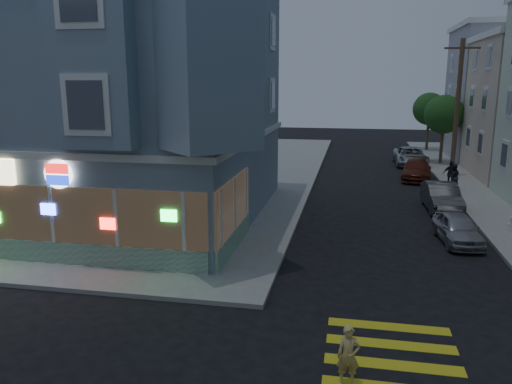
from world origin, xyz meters
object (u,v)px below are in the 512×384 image
(street_tree_far, at_px, (429,109))
(fire_hydrant, at_px, (512,223))
(pedestrian_b, at_px, (451,174))
(parked_car_a, at_px, (458,229))
(parked_car_d, at_px, (410,156))
(street_tree_near, at_px, (444,115))
(parked_car_b, at_px, (442,197))
(traffic_signal, at_px, (196,165))
(utility_pole, at_px, (457,107))
(pedestrian_a, at_px, (453,177))
(running_child, at_px, (348,356))
(parked_car_c, at_px, (416,170))

(street_tree_far, bearing_deg, fire_hydrant, -89.94)
(pedestrian_b, distance_m, parked_car_a, 11.00)
(parked_car_d, bearing_deg, pedestrian_b, -81.50)
(street_tree_near, height_order, parked_car_b, street_tree_near)
(parked_car_a, distance_m, traffic_signal, 11.09)
(parked_car_b, height_order, parked_car_d, parked_car_d)
(parked_car_d, xyz_separation_m, traffic_signal, (-9.67, -24.37, 2.99))
(utility_pole, height_order, parked_car_b, utility_pole)
(parked_car_b, bearing_deg, traffic_signal, -136.04)
(pedestrian_a, bearing_deg, parked_car_d, -92.73)
(pedestrian_b, relative_size, fire_hydrant, 2.30)
(street_tree_far, height_order, pedestrian_b, street_tree_far)
(parked_car_b, distance_m, parked_car_d, 14.33)
(parked_car_b, bearing_deg, street_tree_near, 79.51)
(parked_car_a, xyz_separation_m, parked_car_b, (0.21, 5.33, 0.10))
(running_child, xyz_separation_m, parked_car_b, (4.45, 16.11, 0.02))
(parked_car_a, bearing_deg, traffic_signal, -159.20)
(street_tree_near, distance_m, street_tree_far, 8.00)
(utility_pole, relative_size, traffic_signal, 1.72)
(parked_car_a, distance_m, parked_car_c, 13.68)
(utility_pole, relative_size, pedestrian_b, 5.64)
(parked_car_b, distance_m, fire_hydrant, 4.38)
(parked_car_b, bearing_deg, street_tree_far, 82.48)
(pedestrian_a, distance_m, parked_car_b, 4.92)
(utility_pole, relative_size, street_tree_far, 1.70)
(street_tree_near, bearing_deg, parked_car_c, -110.98)
(street_tree_far, relative_size, traffic_signal, 1.01)
(pedestrian_a, bearing_deg, parked_car_c, -76.63)
(pedestrian_b, bearing_deg, parked_car_a, 84.49)
(pedestrian_a, bearing_deg, fire_hydrant, 84.76)
(street_tree_near, bearing_deg, running_child, -102.20)
(utility_pole, bearing_deg, street_tree_near, 88.09)
(pedestrian_b, xyz_separation_m, parked_car_d, (-1.49, 8.78, -0.24))
(pedestrian_a, relative_size, pedestrian_b, 0.96)
(pedestrian_b, height_order, parked_car_a, pedestrian_b)
(street_tree_far, xyz_separation_m, fire_hydrant, (0.03, -26.80, -3.42))
(parked_car_d, bearing_deg, utility_pole, -68.47)
(parked_car_b, relative_size, traffic_signal, 0.82)
(parked_car_a, relative_size, parked_car_d, 0.69)
(pedestrian_a, bearing_deg, utility_pole, -110.61)
(pedestrian_b, bearing_deg, street_tree_near, -92.50)
(parked_car_c, height_order, parked_car_d, parked_car_d)
(parked_car_a, xyz_separation_m, fire_hydrant, (2.54, 1.62, -0.09))
(utility_pole, relative_size, parked_car_b, 2.10)
(parked_car_d, bearing_deg, running_child, -99.27)
(pedestrian_a, bearing_deg, parked_car_a, 69.38)
(parked_car_a, relative_size, parked_car_c, 0.78)
(street_tree_near, relative_size, parked_car_c, 1.17)
(street_tree_far, relative_size, fire_hydrant, 7.64)
(pedestrian_a, distance_m, parked_car_d, 9.73)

